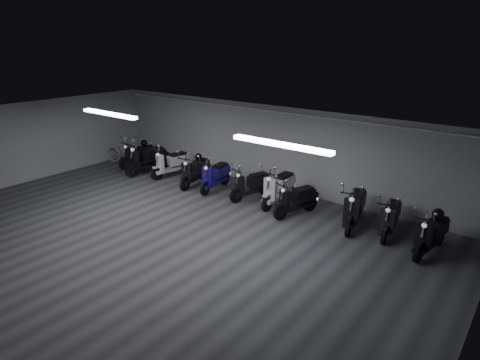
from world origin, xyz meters
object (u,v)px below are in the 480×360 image
Objects in this scene: scooter_1 at (147,154)px; scooter_9 at (391,212)px; scooter_0 at (139,151)px; helmet_2 at (438,214)px; helmet_0 at (144,143)px; helmet_1 at (198,157)px; scooter_2 at (171,159)px; scooter_7 at (296,195)px; scooter_6 at (279,182)px; scooter_3 at (195,167)px; scooter_5 at (251,180)px; scooter_10 at (432,228)px; scooter_4 at (215,171)px; scooter_8 at (355,202)px; bicycle at (126,148)px.

scooter_1 is 1.16× the size of scooter_9.
scooter_0 is 6.54× the size of helmet_2.
scooter_1 reaches higher than helmet_0.
scooter_1 is at bearing -170.44° from helmet_1.
scooter_2 is 5.44m from scooter_7.
scooter_6 is at bearing 172.49° from scooter_9.
scooter_1 is 1.10× the size of scooter_3.
scooter_10 is (5.40, -0.21, 0.01)m from scooter_5.
scooter_8 is at bearing -5.46° from scooter_4.
helmet_1 is at bearing 168.09° from scooter_8.
scooter_10 is at bearing 18.61° from scooter_7.
scooter_7 is at bearing -4.53° from helmet_1.
bicycle is (-4.84, 0.08, -0.01)m from scooter_4.
scooter_6 and scooter_8 have the same top height.
scooter_2 is 1.36m from scooter_3.
scooter_4 is at bearing -158.55° from scooter_5.
scooter_0 is at bearing -178.33° from helmet_1.
scooter_6 reaches higher than scooter_5.
scooter_8 is 7.76× the size of helmet_1.
scooter_7 is 3.63m from scooter_10.
scooter_0 is at bearing -105.07° from bicycle.
scooter_7 is 0.99× the size of scooter_9.
helmet_1 is (-0.90, 0.16, 0.30)m from scooter_4.
scooter_6 is at bearing -175.93° from scooter_10.
scooter_7 is (5.43, -0.23, -0.04)m from scooter_2.
scooter_0 is 1.00× the size of scooter_4.
scooter_8 is at bearing 177.02° from scooter_9.
scooter_10 is at bearing -20.21° from scooter_8.
helmet_0 is at bearing -173.75° from scooter_10.
bicycle is 7.42× the size of helmet_2.
scooter_9 is 0.86× the size of bicycle.
helmet_1 is (3.94, 0.08, 0.31)m from bicycle.
scooter_0 reaches higher than helmet_0.
scooter_10 is 0.38m from helmet_2.
helmet_1 is (-5.74, -0.00, 0.25)m from scooter_8.
scooter_2 is at bearing -7.69° from helmet_0.
scooter_9 is 9.76m from helmet_0.
scooter_5 is at bearing 10.41° from scooter_2.
helmet_1 is at bearing 178.94° from scooter_6.
scooter_3 is at bearing -80.29° from helmet_1.
helmet_2 is (2.05, -0.05, 0.22)m from scooter_8.
scooter_2 reaches higher than helmet_2.
scooter_10 is at bearing -105.53° from bicycle.
helmet_1 is at bearing -103.29° from bicycle.
scooter_10 is at bearing 15.94° from scooter_0.
scooter_5 is (1.45, 0.08, -0.02)m from scooter_4.
scooter_8 reaches higher than helmet_0.
scooter_2 is at bearing 170.90° from scooter_4.
scooter_5 is (5.51, 0.01, -0.02)m from scooter_0.
scooter_9 is 6.68m from helmet_1.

